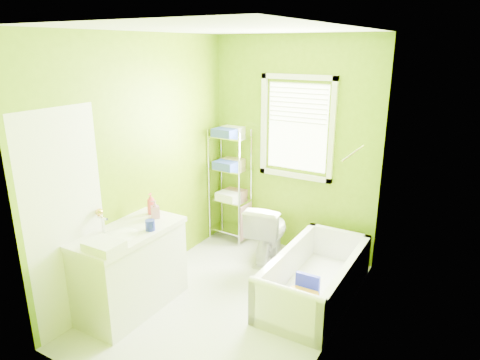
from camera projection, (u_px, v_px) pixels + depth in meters
The scene contains 9 objects.
ground at pixel (230, 302), 4.31m from camera, with size 2.90×2.90×0.00m, color silver.
room_envelope at pixel (229, 153), 3.85m from camera, with size 2.14×2.94×2.62m.
window at pixel (297, 122), 4.97m from camera, with size 0.92×0.05×1.22m.
door at pixel (67, 224), 3.69m from camera, with size 0.09×0.80×2.00m.
right_wall_decor at pixel (339, 197), 3.40m from camera, with size 0.04×1.48×1.17m.
bathtub at pixel (314, 284), 4.34m from camera, with size 0.71×1.53×0.49m.
toilet at pixel (268, 231), 5.07m from camera, with size 0.41×0.71×0.73m, color white.
vanity at pixel (130, 267), 4.10m from camera, with size 0.56×1.09×1.04m.
wire_shelf_unit at pixel (231, 173), 5.47m from camera, with size 0.51×0.41×1.50m.
Camera 1 is at (1.98, -3.18, 2.47)m, focal length 32.00 mm.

